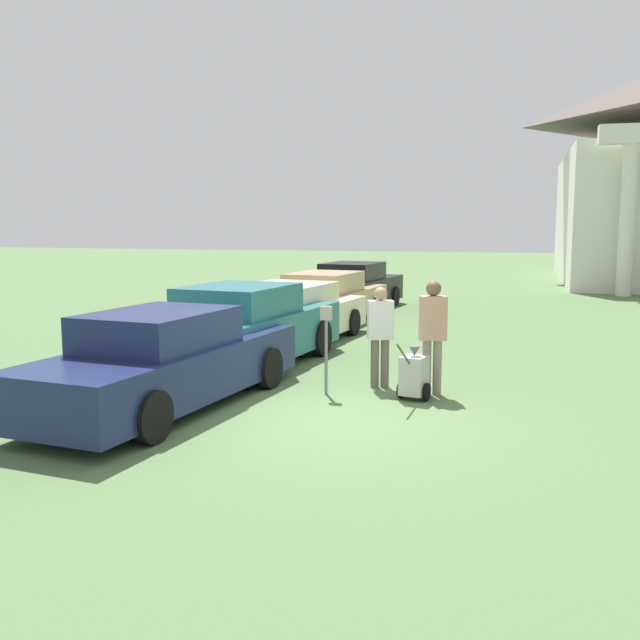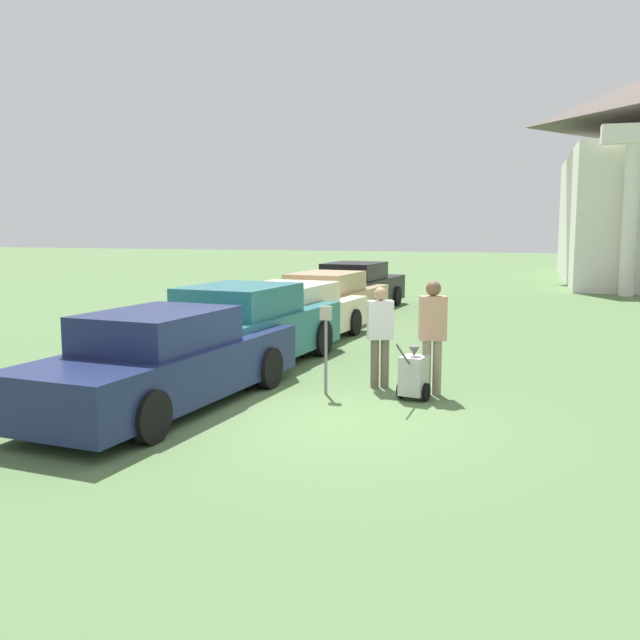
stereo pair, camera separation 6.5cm
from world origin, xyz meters
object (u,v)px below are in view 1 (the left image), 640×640
Objects in this scene: person_supervisor at (433,330)px; parking_meter at (326,333)px; parked_car_navy at (166,362)px; parked_car_cream at (290,315)px; person_worker at (380,331)px; parked_car_teal at (243,329)px; equipment_cart at (414,375)px; parked_car_tan at (326,300)px; parked_car_black at (354,288)px.

parking_meter is at bearing -1.87° from person_supervisor.
parked_car_navy is 5.99m from parked_car_cream.
person_worker is (2.82, 2.13, 0.28)m from parked_car_navy.
parking_meter is at bearing -32.05° from parked_car_teal.
equipment_cart is (0.67, -0.69, -0.57)m from person_worker.
parked_car_teal is 3.75× the size of parking_meter.
person_worker is (2.82, -0.96, 0.22)m from parked_car_teal.
parked_car_cream is 3.19m from parked_car_tan.
person_supervisor is at bearing -56.33° from parked_car_tan.
parked_car_navy is 1.02× the size of parked_car_teal.
parked_car_tan is at bearing 96.84° from parked_car_navy.
person_worker is (2.82, -10.45, 0.26)m from parked_car_black.
parked_car_tan reaches higher than equipment_cart.
person_supervisor is at bearing 33.00° from parked_car_navy.
parked_car_teal is 3.17× the size of person_worker.
parked_car_teal reaches higher than parked_car_navy.
parked_car_black is 11.36m from parking_meter.
person_supervisor is (1.64, 0.42, 0.06)m from parking_meter.
person_worker is 0.92× the size of person_supervisor.
person_worker reaches higher than parking_meter.
parking_meter reaches higher than equipment_cart.
parked_car_teal is 2.92× the size of person_supervisor.
parked_car_cream is at bearing -64.40° from person_supervisor.
parked_car_black is at bearing 96.84° from parked_car_cream.
person_supervisor is at bearing 70.64° from equipment_cart.
person_worker is 1.11m from equipment_cart.
parked_car_black reaches higher than parked_car_cream.
person_supervisor reaches higher than parked_car_navy.
parked_car_teal is 3.94m from person_supervisor.
parked_car_teal reaches higher than parked_car_cream.
parked_car_black is at bearing -87.07° from person_supervisor.
person_supervisor reaches higher than parked_car_teal.
parked_car_navy is 3.78m from equipment_cart.
person_supervisor reaches higher than parked_car_cream.
person_worker is 1.67× the size of equipment_cart.
equipment_cart is at bearing -18.46° from parked_car_teal.
equipment_cart is at bearing 1.26° from parking_meter.
parked_car_navy is 12.58m from parked_car_black.
parked_car_navy is at bearing -83.16° from parked_car_cream.
parked_car_black is at bearing 96.83° from parked_car_tan.
parked_car_tan is at bearing 96.85° from parked_car_cream.
person_worker is (2.82, -3.87, 0.31)m from parked_car_cream.
parking_meter reaches higher than parked_car_tan.
parked_car_cream is 6.58m from parked_car_black.
parking_meter is 1.69m from person_supervisor.
parked_car_navy is 9.18m from parked_car_tan.
parked_car_cream is 0.95× the size of parked_car_tan.
person_worker is 0.95m from person_supervisor.
parking_meter is (2.08, -4.58, 0.34)m from parked_car_cream.
parked_car_teal reaches higher than parked_car_black.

